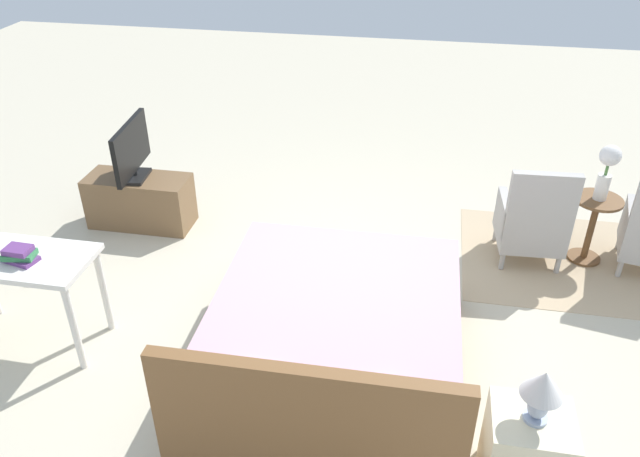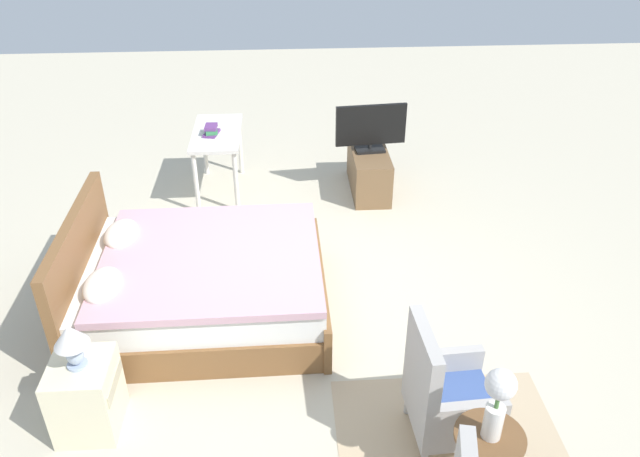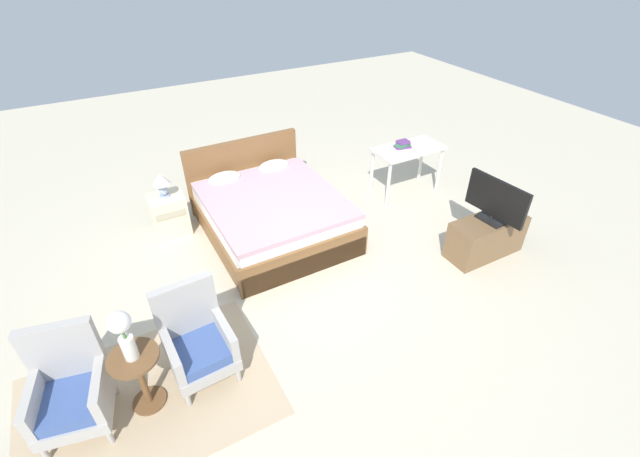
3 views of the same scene
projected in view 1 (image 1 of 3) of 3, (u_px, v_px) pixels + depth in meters
ground_plane at (345, 298)px, 5.01m from camera, size 16.00×16.00×0.00m
floor_rug at (584, 261)px, 5.44m from camera, size 2.10×1.50×0.01m
bed at (333, 346)px, 4.09m from camera, size 1.67×2.01×0.96m
armchair_by_window_right at (533, 222)px, 5.27m from camera, size 0.57×0.57×0.92m
side_table at (593, 222)px, 5.29m from camera, size 0.40×0.40×0.60m
flower_vase at (608, 167)px, 5.02m from camera, size 0.17×0.17×0.48m
nightstand at (526, 453)px, 3.40m from camera, size 0.44×0.41×0.54m
table_lamp at (542, 389)px, 3.15m from camera, size 0.22×0.22×0.33m
tv_stand at (140, 201)px, 5.87m from camera, size 0.96×0.40×0.49m
tv_flatscreen at (131, 150)px, 5.60m from camera, size 0.23×0.78×0.53m
vanity_desk at (18, 269)px, 4.27m from camera, size 1.04×0.52×0.73m
book_stack at (19, 255)px, 4.14m from camera, size 0.25×0.18×0.11m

